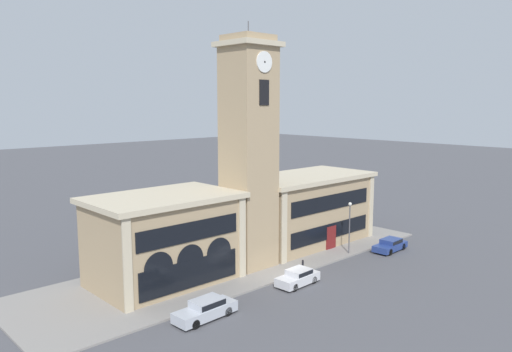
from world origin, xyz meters
The scene contains 10 objects.
ground_plane centered at (0.00, 0.00, 0.00)m, with size 300.00×300.00×0.00m, color #4C4C51.
sidewalk_kerb centered at (0.00, 6.20, 0.07)m, with size 42.78×12.40×0.15m.
clock_tower centered at (0.00, 4.94, 10.71)m, with size 4.69×4.69×22.51m.
town_hall_left_wing centered at (-8.20, 6.64, 3.86)m, with size 12.50×8.16×7.67m.
town_hall_right_wing centered at (9.84, 6.65, 3.82)m, with size 15.79×8.16×7.59m.
parked_car_near centered at (-10.14, -1.59, 0.76)m, with size 4.90×1.90×1.46m.
parked_car_mid centered at (-0.31, -1.59, 0.72)m, with size 4.12×1.88×1.37m.
parked_car_far centered at (14.08, -1.59, 0.68)m, with size 4.39×1.92×1.29m.
street_lamp centered at (9.89, 0.63, 3.66)m, with size 0.36×0.36×5.29m.
bollard centered at (2.35, 0.22, 0.67)m, with size 0.18×0.18×1.06m.
Camera 1 is at (-30.73, -28.70, 15.31)m, focal length 35.00 mm.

